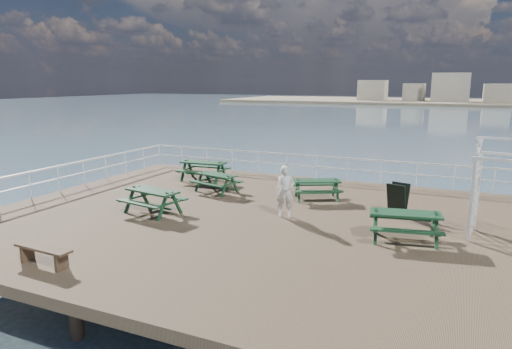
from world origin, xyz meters
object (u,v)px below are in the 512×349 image
object	(u,v)px
picnic_table_e	(405,220)
picnic_table_b	(216,179)
picnic_table_d	(153,196)
picnic_table_a	(203,167)
picnic_table_c	(317,185)
flat_bench_far	(43,251)
person	(285,191)

from	to	relation	value
picnic_table_e	picnic_table_b	bearing A→B (deg)	148.16
picnic_table_b	picnic_table_d	bearing A→B (deg)	-83.59
picnic_table_a	picnic_table_e	distance (m)	10.41
picnic_table_a	picnic_table_e	size ratio (longest dim) A/B	0.98
picnic_table_a	picnic_table_c	xyz separation A→B (m)	(5.70, -1.13, -0.08)
picnic_table_b	picnic_table_c	xyz separation A→B (m)	(4.09, 0.55, 0.01)
picnic_table_d	picnic_table_e	world-z (taller)	picnic_table_e
flat_bench_far	person	size ratio (longest dim) A/B	0.97
picnic_table_d	person	xyz separation A→B (m)	(4.28, 1.50, 0.27)
picnic_table_c	picnic_table_a	bearing A→B (deg)	142.31
picnic_table_a	picnic_table_e	bearing A→B (deg)	-31.04
flat_bench_far	picnic_table_e	bearing A→B (deg)	38.22
picnic_table_b	person	bearing A→B (deg)	-15.04
person	flat_bench_far	bearing A→B (deg)	-142.85
picnic_table_b	picnic_table_c	bearing A→B (deg)	21.58
picnic_table_a	flat_bench_far	size ratio (longest dim) A/B	1.28
picnic_table_b	picnic_table_a	bearing A→B (deg)	147.71
picnic_table_e	person	distance (m)	4.02
picnic_table_b	picnic_table_c	world-z (taller)	picnic_table_c
picnic_table_b	picnic_table_e	world-z (taller)	picnic_table_e
picnic_table_c	picnic_table_e	distance (m)	5.03
picnic_table_a	picnic_table_c	world-z (taller)	picnic_table_a
picnic_table_d	picnic_table_b	bearing A→B (deg)	92.52
picnic_table_d	person	size ratio (longest dim) A/B	1.25
picnic_table_a	picnic_table_e	world-z (taller)	picnic_table_a
picnic_table_a	person	world-z (taller)	person
picnic_table_e	person	xyz separation A→B (m)	(-3.93, 0.80, 0.26)
picnic_table_d	picnic_table_e	size ratio (longest dim) A/B	0.98
picnic_table_a	person	size ratio (longest dim) A/B	1.25
picnic_table_c	flat_bench_far	size ratio (longest dim) A/B	1.31
flat_bench_far	picnic_table_c	bearing A→B (deg)	67.98
picnic_table_b	picnic_table_e	bearing A→B (deg)	-6.70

